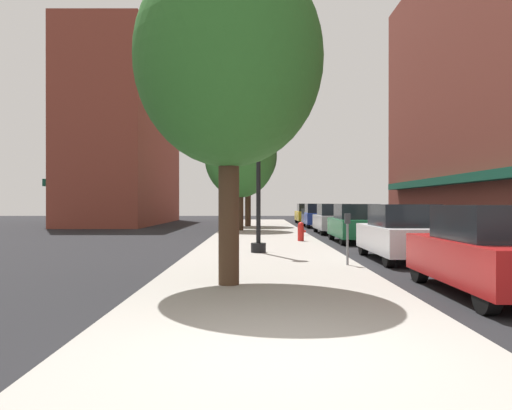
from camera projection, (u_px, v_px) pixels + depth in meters
The scene contains 16 objects.
ground_plane at pixel (351, 240), 23.33m from camera, with size 90.00×90.00×0.00m, color black.
sidewalk_slab at pixel (263, 237), 24.34m from camera, with size 4.80×50.00×0.12m, color gray.
building_far_background at pixel (128, 137), 42.35m from camera, with size 6.80×18.00×14.40m.
lamppost at pixel (260, 156), 16.31m from camera, with size 0.48×0.48×5.90m.
fire_hydrant at pixel (303, 231), 21.27m from camera, with size 0.33×0.26×0.79m.
parking_meter_near at pixel (349, 232), 12.99m from camera, with size 0.14×0.09×1.31m.
parking_meter_far at pixel (305, 218), 25.37m from camera, with size 0.14×0.09×1.31m.
tree_near at pixel (230, 60), 9.86m from camera, with size 3.65×3.65×6.46m.
tree_mid at pixel (250, 156), 35.14m from camera, with size 4.00×4.00×7.13m.
tree_far at pixel (242, 157), 29.62m from camera, with size 4.10×4.10×6.62m.
car_red at pixel (493, 252), 9.29m from camera, with size 1.80×4.30×1.66m.
car_white at pixel (403, 233), 15.00m from camera, with size 1.80×4.30×1.66m.
car_green at pixel (357, 224), 22.01m from camera, with size 1.80×4.30×1.66m.
car_silver at pixel (335, 219), 28.32m from camera, with size 1.80×4.30×1.66m.
car_blue at pixel (319, 216), 35.70m from camera, with size 1.80×4.30×1.66m.
car_yellow at pixel (309, 214), 42.64m from camera, with size 1.80×4.30×1.66m.
Camera 1 is at (-0.28, -5.34, 1.69)m, focal length 35.90 mm.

